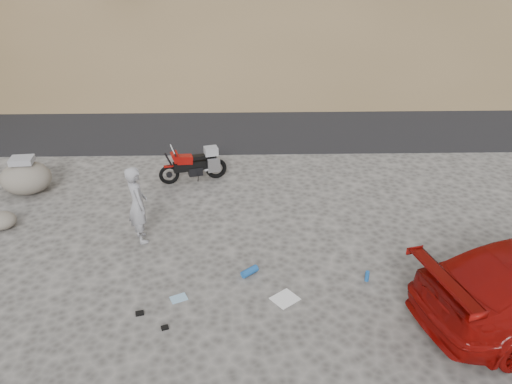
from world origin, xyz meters
TOP-DOWN VIEW (x-y plane):
  - ground at (0.00, 0.00)m, footprint 140.00×140.00m
  - road at (0.00, 9.00)m, footprint 120.00×7.00m
  - motorcycle at (-0.26, 3.69)m, footprint 1.95×0.89m
  - man at (-1.32, 0.60)m, footprint 0.71×0.82m
  - boulder at (-4.91, 3.05)m, footprint 1.50×1.32m
  - small_rock at (-4.85, 1.18)m, footprint 0.78×0.72m
  - gear_white_cloth at (1.93, -1.65)m, footprint 0.65×0.64m
  - gear_blue_mat at (1.23, -0.83)m, footprint 0.40×0.37m
  - gear_bottle at (3.70, -1.10)m, footprint 0.11×0.11m
  - gear_glove_a at (-0.90, -2.02)m, footprint 0.18×0.15m
  - gear_glove_b at (-0.36, -2.43)m, footprint 0.16×0.14m
  - gear_blue_cloth at (-0.20, -1.58)m, footprint 0.40×0.35m

SIDE VIEW (x-z plane):
  - ground at x=0.00m, z-range 0.00..0.00m
  - road at x=0.00m, z-range -0.03..0.03m
  - man at x=-1.32m, z-range -0.95..0.95m
  - gear_blue_cloth at x=-0.20m, z-range 0.00..0.01m
  - gear_white_cloth at x=1.93m, z-range 0.00..0.02m
  - gear_glove_b at x=-0.36m, z-range 0.00..0.04m
  - gear_glove_a at x=-0.90m, z-range 0.00..0.05m
  - gear_blue_mat at x=1.23m, z-range 0.00..0.16m
  - gear_bottle at x=3.70m, z-range 0.00..0.24m
  - small_rock at x=-4.85m, z-range 0.00..0.42m
  - boulder at x=-4.91m, z-range -0.07..1.01m
  - motorcycle at x=-0.26m, z-range -0.09..1.10m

